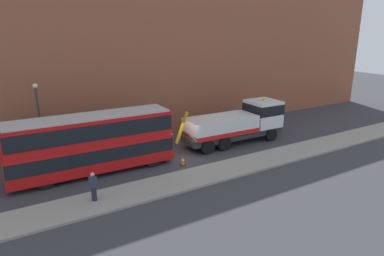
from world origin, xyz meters
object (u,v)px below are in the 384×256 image
at_px(pedestrian_onlooker, 93,187).
at_px(street_lamp, 39,116).
at_px(traffic_cone_near_bus, 183,161).
at_px(recovery_tow_truck, 238,123).
at_px(double_decker_bus, 92,142).

distance_m(pedestrian_onlooker, street_lamp, 8.95).
bearing_deg(traffic_cone_near_bus, pedestrian_onlooker, -162.44).
distance_m(recovery_tow_truck, pedestrian_onlooker, 14.41).
bearing_deg(traffic_cone_near_bus, recovery_tow_truck, 16.98).
distance_m(recovery_tow_truck, street_lamp, 15.78).
bearing_deg(traffic_cone_near_bus, street_lamp, 143.59).
relative_size(double_decker_bus, pedestrian_onlooker, 6.49).
distance_m(recovery_tow_truck, traffic_cone_near_bus, 7.09).
bearing_deg(double_decker_bus, pedestrian_onlooker, -104.95).
relative_size(pedestrian_onlooker, traffic_cone_near_bus, 2.38).
bearing_deg(double_decker_bus, recovery_tow_truck, 1.21).
bearing_deg(street_lamp, pedestrian_onlooker, -80.82).
relative_size(double_decker_bus, street_lamp, 1.90).
xyz_separation_m(traffic_cone_near_bus, street_lamp, (-8.47, 6.24, 3.13)).
height_order(pedestrian_onlooker, traffic_cone_near_bus, pedestrian_onlooker).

